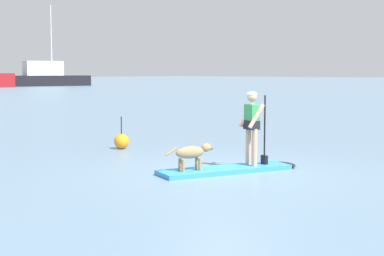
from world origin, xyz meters
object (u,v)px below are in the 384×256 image
dog (192,153)px  marker_buoy (122,141)px  paddleboard (234,169)px  moored_boat_center (47,77)px  person_paddler (252,123)px

dog → marker_buoy: bearing=69.7°
paddleboard → moored_boat_center: 79.31m
paddleboard → marker_buoy: (0.62, 4.64, 0.17)m
dog → paddleboard: bearing=-19.4°
moored_boat_center → person_paddler: bearing=-118.9°
dog → marker_buoy: 4.59m
paddleboard → dog: bearing=160.6°
moored_boat_center → marker_buoy: size_ratio=14.10×
person_paddler → marker_buoy: person_paddler is taller
paddleboard → dog: 1.12m
marker_buoy → moored_boat_center: bearing=59.5°
moored_boat_center → marker_buoy: 74.98m
person_paddler → moored_boat_center: moored_boat_center is taller
paddleboard → marker_buoy: 4.68m
person_paddler → paddleboard: bearing=160.6°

